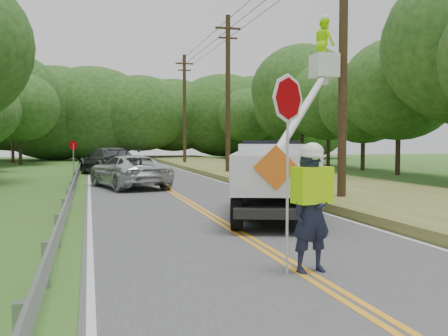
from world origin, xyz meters
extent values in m
plane|color=#395822|center=(0.00, 0.00, 0.00)|extent=(140.00, 140.00, 0.00)
cube|color=#454547|center=(0.00, 14.00, 0.01)|extent=(7.20, 96.00, 0.02)
cube|color=#FBA423|center=(-0.10, 14.00, 0.02)|extent=(0.12, 96.00, 0.00)
cube|color=#FBA423|center=(0.10, 14.00, 0.02)|extent=(0.12, 96.00, 0.00)
cube|color=silver|center=(-3.45, 14.00, 0.02)|extent=(0.12, 96.00, 0.00)
cube|color=silver|center=(3.45, 14.00, 0.02)|extent=(0.12, 96.00, 0.00)
cube|color=gray|center=(-4.10, 1.00, 0.35)|extent=(0.12, 0.14, 0.70)
cube|color=gray|center=(-4.10, 4.00, 0.35)|extent=(0.12, 0.14, 0.70)
cube|color=gray|center=(-4.10, 7.00, 0.35)|extent=(0.12, 0.14, 0.70)
cube|color=gray|center=(-4.10, 10.00, 0.35)|extent=(0.12, 0.14, 0.70)
cube|color=gray|center=(-4.10, 13.00, 0.35)|extent=(0.12, 0.14, 0.70)
cube|color=gray|center=(-4.10, 16.00, 0.35)|extent=(0.12, 0.14, 0.70)
cube|color=gray|center=(-4.10, 19.00, 0.35)|extent=(0.12, 0.14, 0.70)
cube|color=gray|center=(-4.10, 22.00, 0.35)|extent=(0.12, 0.14, 0.70)
cube|color=gray|center=(-4.10, 25.00, 0.35)|extent=(0.12, 0.14, 0.70)
cube|color=gray|center=(-4.10, 28.00, 0.35)|extent=(0.12, 0.14, 0.70)
cube|color=gray|center=(-4.10, 31.00, 0.35)|extent=(0.12, 0.14, 0.70)
cube|color=gray|center=(-4.10, 34.00, 0.35)|extent=(0.12, 0.14, 0.70)
cube|color=gray|center=(-4.10, 37.00, 0.35)|extent=(0.12, 0.14, 0.70)
cube|color=gray|center=(-4.00, 15.00, 0.60)|extent=(0.05, 48.00, 0.34)
cylinder|color=black|center=(5.00, 9.00, 5.00)|extent=(0.30, 0.30, 10.00)
cylinder|color=black|center=(5.00, 24.00, 5.00)|extent=(0.30, 0.30, 10.00)
cube|color=black|center=(5.00, 24.00, 9.20)|extent=(1.60, 0.12, 0.12)
cube|color=black|center=(5.00, 24.00, 8.60)|extent=(1.20, 0.10, 0.10)
cylinder|color=black|center=(5.00, 39.00, 5.00)|extent=(0.30, 0.30, 10.00)
cube|color=black|center=(5.00, 39.00, 9.20)|extent=(1.60, 0.12, 0.12)
cube|color=black|center=(5.00, 39.00, 8.60)|extent=(1.20, 0.10, 0.10)
cylinder|color=black|center=(4.30, 17.50, 9.10)|extent=(0.03, 43.00, 0.03)
cylinder|color=black|center=(5.00, 17.50, 9.10)|extent=(0.03, 43.00, 0.03)
cylinder|color=black|center=(5.70, 17.50, 9.10)|extent=(0.03, 43.00, 0.03)
cube|color=#555F2B|center=(7.10, 14.00, 0.15)|extent=(7.00, 96.00, 0.30)
cylinder|color=#332319|center=(-9.55, 43.51, 1.56)|extent=(0.32, 0.32, 3.11)
ellipsoid|color=#174316|center=(-9.55, 43.51, 5.36)|extent=(7.26, 7.26, 6.39)
cylinder|color=#332319|center=(-10.94, 49.03, 2.03)|extent=(0.32, 0.32, 4.05)
ellipsoid|color=#174316|center=(-10.94, 49.03, 6.98)|extent=(9.45, 9.45, 8.32)
cylinder|color=#332319|center=(16.04, 22.38, 1.62)|extent=(0.32, 0.32, 3.24)
ellipsoid|color=#174316|center=(16.04, 22.38, 5.59)|extent=(7.57, 7.57, 6.66)
cylinder|color=#332319|center=(16.62, 27.81, 1.46)|extent=(0.32, 0.32, 2.92)
ellipsoid|color=#174316|center=(16.62, 27.81, 5.02)|extent=(6.80, 6.80, 5.99)
cylinder|color=#332319|center=(16.23, 32.81, 1.63)|extent=(0.32, 0.32, 3.27)
ellipsoid|color=#174316|center=(16.23, 32.81, 5.63)|extent=(7.63, 7.63, 6.71)
cylinder|color=#332319|center=(15.40, 36.46, 1.99)|extent=(0.32, 0.32, 3.99)
ellipsoid|color=#174316|center=(15.40, 36.46, 6.87)|extent=(9.31, 9.31, 8.19)
cylinder|color=#332319|center=(16.46, 41.69, 1.59)|extent=(0.32, 0.32, 3.18)
ellipsoid|color=#174316|center=(16.46, 41.69, 5.47)|extent=(7.41, 7.41, 6.52)
cylinder|color=#332319|center=(14.02, 48.59, 1.48)|extent=(0.32, 0.32, 2.96)
ellipsoid|color=#174316|center=(14.02, 48.59, 5.09)|extent=(6.90, 6.90, 6.07)
ellipsoid|color=#174316|center=(-12.14, 57.28, 5.50)|extent=(11.85, 8.89, 8.89)
ellipsoid|color=#174316|center=(-7.32, 56.41, 5.50)|extent=(14.75, 11.06, 11.06)
ellipsoid|color=#174316|center=(-2.99, 56.15, 5.50)|extent=(14.85, 11.14, 11.14)
ellipsoid|color=#174316|center=(2.46, 54.40, 5.50)|extent=(11.94, 8.96, 8.96)
ellipsoid|color=#174316|center=(7.06, 57.79, 5.50)|extent=(12.21, 9.16, 9.16)
ellipsoid|color=#174316|center=(13.51, 56.98, 5.50)|extent=(14.13, 10.60, 10.60)
ellipsoid|color=#174316|center=(17.44, 56.09, 5.50)|extent=(13.50, 10.12, 10.12)
ellipsoid|color=#174316|center=(22.13, 54.07, 5.50)|extent=(15.60, 11.70, 11.70)
imported|color=#191E33|center=(0.13, 0.76, 1.02)|extent=(0.81, 0.60, 2.01)
cube|color=#9CE704|center=(0.13, 0.76, 1.48)|extent=(0.67, 0.48, 0.61)
ellipsoid|color=white|center=(0.13, 0.76, 2.04)|extent=(0.37, 0.37, 0.30)
cylinder|color=#B7B7B7|center=(-0.32, 0.73, 1.43)|extent=(0.04, 0.04, 2.81)
cylinder|color=#920006|center=(-0.32, 0.73, 2.90)|extent=(0.69, 0.46, 0.80)
cylinder|color=black|center=(0.05, 4.96, 0.47)|extent=(0.55, 0.94, 0.89)
cylinder|color=black|center=(1.81, 4.36, 0.47)|extent=(0.55, 0.94, 0.89)
cylinder|color=black|center=(0.65, 6.72, 0.47)|extent=(0.55, 0.94, 0.89)
cylinder|color=black|center=(2.41, 6.12, 0.47)|extent=(0.55, 0.94, 0.89)
cylinder|color=black|center=(1.39, 8.93, 0.47)|extent=(0.55, 0.94, 0.89)
cylinder|color=black|center=(3.16, 8.33, 0.47)|extent=(0.55, 0.94, 0.89)
cube|color=black|center=(1.62, 6.69, 0.53)|extent=(3.76, 6.27, 0.23)
cube|color=white|center=(1.41, 6.07, 1.00)|extent=(3.40, 4.74, 0.20)
cube|color=white|center=(0.41, 6.41, 1.46)|extent=(1.42, 4.07, 0.84)
cube|color=white|center=(2.40, 5.73, 1.46)|extent=(1.42, 4.07, 0.84)
cube|color=white|center=(0.73, 4.06, 1.46)|extent=(2.05, 0.74, 0.84)
cube|color=white|center=(2.42, 9.07, 1.28)|extent=(2.55, 2.35, 1.68)
cube|color=black|center=(2.48, 9.24, 1.88)|extent=(2.15, 1.74, 0.70)
cube|color=white|center=(1.08, 5.10, 1.46)|extent=(1.06, 1.06, 0.74)
cube|color=white|center=(4.30, 9.00, 4.75)|extent=(0.79, 0.79, 0.79)
imported|color=#9CE704|center=(4.30, 9.00, 5.52)|extent=(0.62, 0.80, 1.65)
cube|color=orange|center=(0.71, 4.00, 1.60)|extent=(1.01, 0.38, 1.05)
imported|color=silver|center=(-1.65, 17.39, 0.79)|extent=(3.87, 6.00, 1.54)
imported|color=#3A3D42|center=(-2.26, 27.40, 0.91)|extent=(4.13, 6.57, 1.77)
cylinder|color=gray|center=(-4.16, 18.43, 1.05)|extent=(0.06, 0.06, 2.10)
cylinder|color=#920006|center=(-4.16, 18.43, 2.01)|extent=(0.38, 0.33, 0.48)
camera|label=1|loc=(-3.45, -7.09, 2.21)|focal=41.22mm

